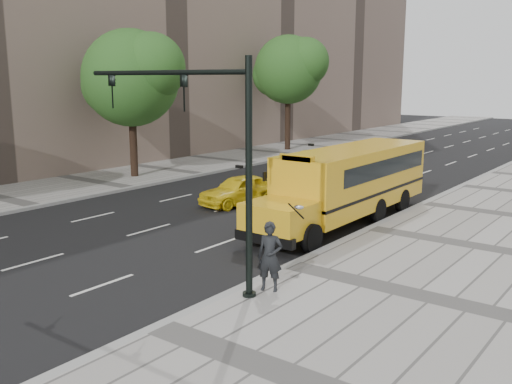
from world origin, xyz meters
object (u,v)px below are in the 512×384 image
Objects in this scene: tree_b at (132,77)px; pedestrian at (270,257)px; tree_c at (289,69)px; school_bus at (351,178)px; taxi_near at (239,190)px; traffic_signal at (207,145)px; taxi_far at (311,164)px.

pedestrian is (17.18, -10.30, -4.81)m from tree_b.
tree_c is at bearing 90.01° from tree_b.
taxi_near is at bearing -175.30° from school_bus.
tree_b is 0.94× the size of tree_c.
school_bus is 9.26m from pedestrian.
taxi_near is 11.58m from pedestrian.
tree_c is at bearing 130.23° from school_bus.
traffic_signal is (0.69, -9.63, 2.33)m from school_bus.
pedestrian is at bearing -60.57° from taxi_far.
taxi_near is 0.92× the size of taxi_far.
traffic_signal is at bearing -35.14° from tree_b.
traffic_signal is (15.59, -27.23, -2.49)m from tree_c.
taxi_far is 0.69× the size of traffic_signal.
school_bus is at bearing 15.90° from taxi_near.
pedestrian is at bearing 22.87° from traffic_signal.
taxi_near is (-5.57, -0.46, -1.07)m from school_bus.
tree_b is 2.12× the size of taxi_near.
taxi_near is at bearing -78.94° from taxi_far.
taxi_near is at bearing -10.94° from tree_b.
school_bus is at bearing 94.11° from traffic_signal.
pedestrian reaches higher than taxi_far.
tree_b is at bearing 126.59° from pedestrian.
school_bus reaches higher than taxi_far.
tree_b is 1.95× the size of taxi_far.
taxi_far is (-7.16, 8.49, -1.03)m from school_bus.
traffic_signal reaches higher than school_bus.
traffic_signal reaches higher than taxi_near.
tree_b is at bearing -136.25° from taxi_far.
pedestrian is at bearing -57.10° from tree_c.
tree_b is 0.75× the size of school_bus.
pedestrian is (9.45, -17.45, 0.37)m from taxi_far.
tree_b reaches higher than traffic_signal.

